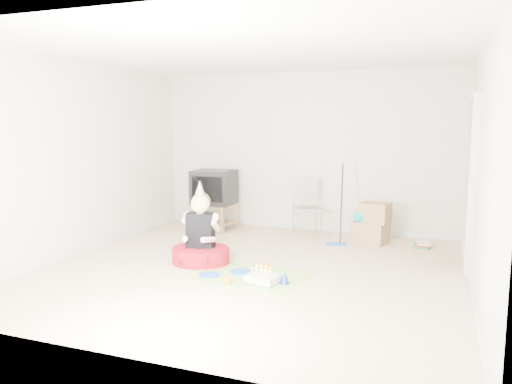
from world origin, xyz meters
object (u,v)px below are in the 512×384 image
(cardboard_boxes, at_px, (372,224))
(seated_woman, at_px, (201,245))
(folding_chair, at_px, (307,208))
(birthday_cake, at_px, (263,279))
(tv_stand, at_px, (214,214))
(crt_tv, at_px, (214,187))

(cardboard_boxes, height_order, seated_woman, seated_woman)
(folding_chair, bearing_deg, cardboard_boxes, -3.48)
(seated_woman, xyz_separation_m, birthday_cake, (1.02, -0.48, -0.19))
(seated_woman, bearing_deg, birthday_cake, -25.36)
(seated_woman, distance_m, birthday_cake, 1.14)
(folding_chair, height_order, cardboard_boxes, folding_chair)
(cardboard_boxes, bearing_deg, folding_chair, 176.52)
(tv_stand, xyz_separation_m, birthday_cake, (1.74, -2.43, -0.21))
(cardboard_boxes, bearing_deg, crt_tv, 178.21)
(tv_stand, relative_size, seated_woman, 0.70)
(tv_stand, distance_m, seated_woman, 2.08)
(folding_chair, distance_m, cardboard_boxes, 1.03)
(tv_stand, height_order, crt_tv, crt_tv)
(tv_stand, height_order, birthday_cake, tv_stand)
(folding_chair, bearing_deg, crt_tv, 179.27)
(tv_stand, bearing_deg, cardboard_boxes, -1.79)
(birthday_cake, bearing_deg, cardboard_boxes, 69.39)
(crt_tv, height_order, birthday_cake, crt_tv)
(folding_chair, relative_size, birthday_cake, 2.36)
(cardboard_boxes, distance_m, birthday_cake, 2.52)
(cardboard_boxes, xyz_separation_m, seated_woman, (-1.90, -1.87, -0.06))
(seated_woman, relative_size, birthday_cake, 2.72)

